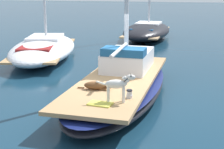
% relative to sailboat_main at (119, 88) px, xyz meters
% --- Properties ---
extents(ground_plane, '(120.00, 120.00, 0.00)m').
position_rel_sailboat_main_xyz_m(ground_plane, '(0.00, 0.00, -0.34)').
color(ground_plane, '#143347').
extents(sailboat_main, '(2.83, 7.34, 0.66)m').
position_rel_sailboat_main_xyz_m(sailboat_main, '(0.00, 0.00, 0.00)').
color(sailboat_main, black).
rests_on(sailboat_main, ground).
extents(cabin_house, '(1.49, 2.28, 0.84)m').
position_rel_sailboat_main_xyz_m(cabin_house, '(0.05, 1.12, 0.67)').
color(cabin_house, silver).
rests_on(cabin_house, sailboat_main).
extents(dog_white, '(0.93, 0.34, 0.70)m').
position_rel_sailboat_main_xyz_m(dog_white, '(0.42, -2.21, 0.75)').
color(dog_white, silver).
rests_on(dog_white, sailboat_main).
extents(dog_brown, '(0.95, 0.30, 0.22)m').
position_rel_sailboat_main_xyz_m(dog_brown, '(-0.35, -1.34, 0.43)').
color(dog_brown, brown).
rests_on(dog_brown, sailboat_main).
extents(deck_winch, '(0.16, 0.16, 0.21)m').
position_rel_sailboat_main_xyz_m(deck_winch, '(0.64, -1.85, 0.42)').
color(deck_winch, '#B7B7BC').
rests_on(deck_winch, sailboat_main).
extents(coiled_rope, '(0.32, 0.32, 0.04)m').
position_rel_sailboat_main_xyz_m(coiled_rope, '(-0.61, -0.97, 0.35)').
color(coiled_rope, beige).
rests_on(coiled_rope, sailboat_main).
extents(deck_towel, '(0.60, 0.43, 0.03)m').
position_rel_sailboat_main_xyz_m(deck_towel, '(0.05, -2.49, 0.34)').
color(deck_towel, '#D8D14C').
rests_on(deck_towel, sailboat_main).
extents(moored_boat_far_astern, '(3.06, 6.49, 6.86)m').
position_rel_sailboat_main_xyz_m(moored_boat_far_astern, '(-0.69, 12.05, 0.20)').
color(moored_boat_far_astern, black).
rests_on(moored_boat_far_astern, ground).
extents(moored_boat_port_side, '(4.09, 7.22, 6.34)m').
position_rel_sailboat_main_xyz_m(moored_boat_port_side, '(-4.62, 4.92, 0.18)').
color(moored_boat_port_side, white).
rests_on(moored_boat_port_side, ground).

